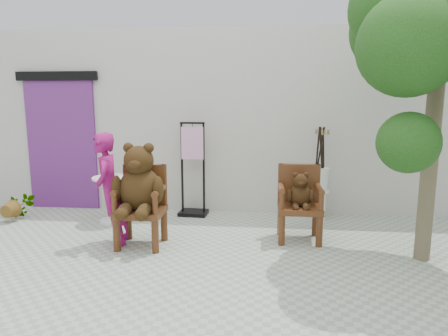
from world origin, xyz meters
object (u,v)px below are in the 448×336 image
object	(u,v)px
chair_big	(140,189)
person	(111,189)
stool_bucket	(319,179)
chair_small	(300,197)
display_stand	(193,180)
tree	(429,23)
cafe_table	(113,194)

from	to	relation	value
chair_big	person	bearing A→B (deg)	175.88
chair_big	stool_bucket	distance (m)	2.83
chair_small	stool_bucket	xyz separation A→B (m)	(0.38, 1.00, 0.06)
chair_small	display_stand	distance (m)	1.90
person	display_stand	xyz separation A→B (m)	(0.80, 1.42, -0.14)
display_stand	tree	distance (m)	3.88
chair_big	chair_small	world-z (taller)	chair_big
chair_big	stool_bucket	xyz separation A→B (m)	(2.42, 1.46, -0.10)
chair_small	tree	bearing A→B (deg)	-18.38
chair_big	cafe_table	xyz separation A→B (m)	(-0.74, 0.96, -0.31)
cafe_table	chair_big	bearing A→B (deg)	-52.37
person	display_stand	world-z (taller)	display_stand
chair_big	chair_small	xyz separation A→B (m)	(2.04, 0.46, -0.17)
chair_big	chair_small	bearing A→B (deg)	12.60
chair_big	display_stand	world-z (taller)	display_stand
chair_small	tree	size ratio (longest dim) A/B	0.29
person	cafe_table	bearing A→B (deg)	-169.03
chair_small	stool_bucket	bearing A→B (deg)	69.01
chair_big	person	world-z (taller)	person
chair_big	chair_small	distance (m)	2.10
chair_small	display_stand	xyz separation A→B (m)	(-1.62, 1.00, 0.00)
stool_bucket	tree	distance (m)	2.67
chair_big	stool_bucket	size ratio (longest dim) A/B	0.92
chair_big	display_stand	bearing A→B (deg)	73.98
chair_small	display_stand	size ratio (longest dim) A/B	0.66
chair_big	tree	bearing A→B (deg)	0.37
chair_big	display_stand	xyz separation A→B (m)	(0.42, 1.45, -0.16)
person	stool_bucket	world-z (taller)	stool_bucket
chair_small	tree	world-z (taller)	tree
stool_bucket	tree	world-z (taller)	tree
person	tree	size ratio (longest dim) A/B	0.42
chair_small	stool_bucket	size ratio (longest dim) A/B	0.69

